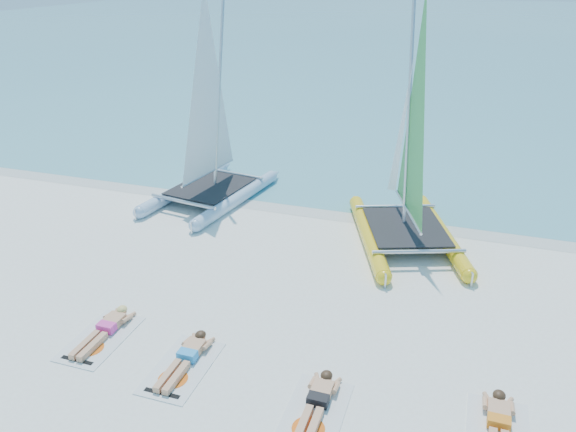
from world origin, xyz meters
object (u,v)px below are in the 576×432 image
at_px(catamaran_blue, 209,136).
at_px(towel_a, 101,338).
at_px(towel_c, 314,414).
at_px(sunbather_b, 186,357).
at_px(sunbather_a, 105,329).
at_px(towel_b, 182,367).
at_px(catamaran_yellow, 407,159).
at_px(sunbather_d, 499,424).
at_px(sunbather_c, 317,402).

height_order(catamaran_blue, towel_a, catamaran_blue).
relative_size(towel_a, towel_c, 1.00).
bearing_deg(towel_c, sunbather_b, 168.18).
distance_m(sunbather_a, towel_b, 2.09).
relative_size(catamaran_yellow, towel_b, 3.80).
relative_size(towel_b, sunbather_b, 1.07).
distance_m(towel_a, sunbather_b, 2.03).
xyz_separation_m(catamaran_blue, towel_b, (3.11, -7.94, -2.07)).
distance_m(catamaran_yellow, towel_b, 8.18).
xyz_separation_m(catamaran_blue, sunbather_b, (3.11, -7.75, -1.96)).
height_order(towel_a, towel_c, same).
height_order(catamaran_blue, towel_b, catamaran_blue).
xyz_separation_m(sunbather_a, towel_b, (2.03, -0.48, -0.11)).
distance_m(sunbather_b, towel_c, 2.78).
xyz_separation_m(sunbather_b, towel_c, (2.72, -0.57, -0.11)).
bearing_deg(sunbather_b, sunbather_a, 171.89).
distance_m(sunbather_b, sunbather_d, 5.70).
height_order(towel_b, sunbather_c, sunbather_c).
xyz_separation_m(sunbather_b, sunbather_d, (5.70, 0.07, 0.00)).
relative_size(sunbather_a, towel_c, 0.93).
relative_size(sunbather_b, sunbather_c, 1.00).
xyz_separation_m(towel_c, sunbather_d, (2.97, 0.64, 0.11)).
bearing_deg(towel_a, towel_b, -8.11).
bearing_deg(towel_a, sunbather_b, -2.74).
xyz_separation_m(towel_a, sunbather_a, (0.00, 0.19, 0.11)).
distance_m(towel_b, sunbather_c, 2.73).
xyz_separation_m(catamaran_blue, towel_a, (1.09, -7.65, -2.07)).
bearing_deg(sunbather_b, sunbather_d, 0.69).
distance_m(catamaran_blue, catamaran_yellow, 6.27).
height_order(catamaran_blue, sunbather_c, catamaran_blue).
bearing_deg(towel_a, towel_c, -7.99).
height_order(catamaran_yellow, towel_c, catamaran_yellow).
height_order(catamaran_yellow, sunbather_c, catamaran_yellow).
xyz_separation_m(towel_b, sunbather_c, (2.72, -0.19, 0.11)).
height_order(towel_c, sunbather_c, sunbather_c).
relative_size(sunbather_b, towel_c, 0.93).
bearing_deg(sunbather_c, sunbather_b, 172.10).
relative_size(sunbather_a, sunbather_c, 1.00).
bearing_deg(towel_b, catamaran_yellow, 66.70).
height_order(catamaran_blue, sunbather_b, catamaran_blue).
distance_m(catamaran_blue, sunbather_a, 7.79).
bearing_deg(sunbather_a, sunbather_b, -8.11).
height_order(sunbather_c, sunbather_d, same).
distance_m(towel_a, sunbather_a, 0.22).
xyz_separation_m(towel_c, sunbather_c, (-0.00, 0.19, 0.11)).
height_order(towel_a, sunbather_a, sunbather_a).
bearing_deg(towel_a, sunbather_a, 90.00).
bearing_deg(towel_c, towel_a, 172.01).
relative_size(towel_a, sunbather_a, 1.07).
xyz_separation_m(catamaran_yellow, sunbather_a, (-5.14, -6.76, -2.09)).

